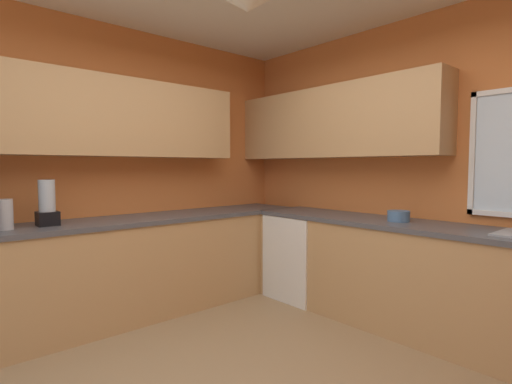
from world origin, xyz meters
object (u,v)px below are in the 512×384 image
at_px(blender_appliance, 47,205).
at_px(kettle, 4,215).
at_px(bowl, 399,216).
at_px(dishwasher, 303,256).

bearing_deg(blender_appliance, kettle, -86.07).
bearing_deg(blender_appliance, bowl, 53.34).
relative_size(kettle, blender_appliance, 0.62).
relative_size(kettle, bowl, 1.23).
bearing_deg(bowl, blender_appliance, -126.66).
bearing_deg(kettle, bowl, 56.89).
distance_m(kettle, blender_appliance, 0.30).
distance_m(bowl, blender_appliance, 2.85).
relative_size(dishwasher, bowl, 4.69).
distance_m(dishwasher, kettle, 2.69).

